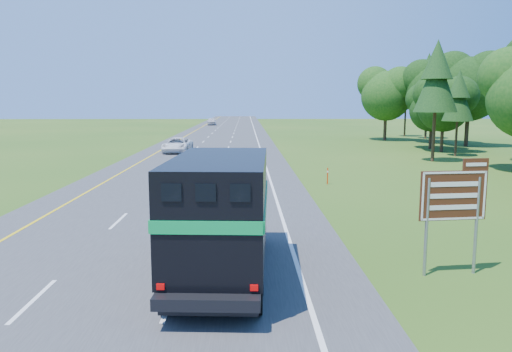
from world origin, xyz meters
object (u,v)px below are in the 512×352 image
(far_car, at_px, (212,121))
(horse_truck, at_px, (222,211))
(exit_sign, at_px, (454,200))
(white_suv, at_px, (177,145))

(far_car, bearing_deg, horse_truck, -90.03)
(exit_sign, bearing_deg, horse_truck, 173.12)
(horse_truck, height_order, far_car, horse_truck)
(horse_truck, bearing_deg, exit_sign, 2.61)
(horse_truck, xyz_separation_m, white_suv, (-6.46, 37.72, -1.19))
(exit_sign, bearing_deg, white_suv, 103.18)
(white_suv, distance_m, far_car, 63.71)
(white_suv, height_order, exit_sign, exit_sign)
(far_car, xyz_separation_m, exit_sign, (14.18, -101.47, 1.45))
(horse_truck, distance_m, white_suv, 38.29)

